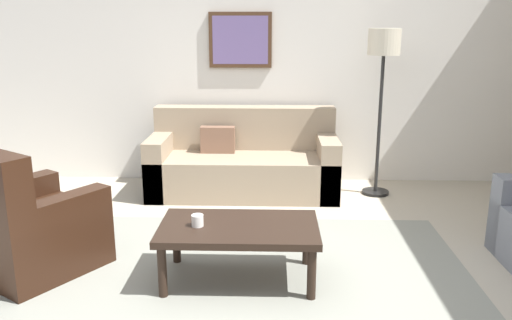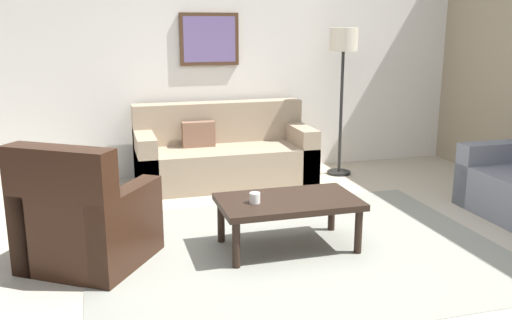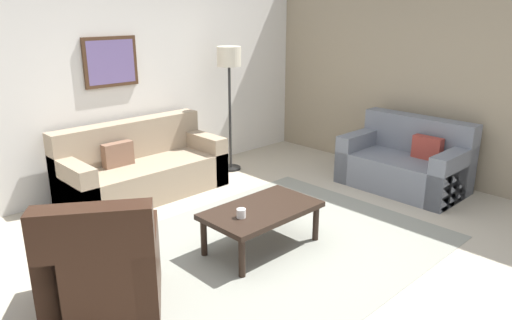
{
  "view_description": "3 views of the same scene",
  "coord_description": "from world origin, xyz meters",
  "px_view_note": "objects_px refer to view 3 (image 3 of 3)",
  "views": [
    {
      "loc": [
        0.18,
        -3.32,
        1.77
      ],
      "look_at": [
        0.06,
        0.26,
        0.83
      ],
      "focal_mm": 36.92,
      "sensor_mm": 36.0,
      "label": 1
    },
    {
      "loc": [
        -1.43,
        -3.87,
        1.76
      ],
      "look_at": [
        -0.19,
        0.51,
        0.63
      ],
      "focal_mm": 38.92,
      "sensor_mm": 36.0,
      "label": 2
    },
    {
      "loc": [
        -2.94,
        -2.85,
        2.19
      ],
      "look_at": [
        0.04,
        0.23,
        0.82
      ],
      "focal_mm": 33.5,
      "sensor_mm": 36.0,
      "label": 3
    }
  ],
  "objects_px": {
    "couch_loveseat": "(407,164)",
    "coffee_table": "(262,213)",
    "armchair_leather": "(103,276)",
    "cup": "(241,213)",
    "lamp_standing": "(229,69)",
    "framed_artwork": "(111,62)",
    "couch_main": "(140,170)"
  },
  "relations": [
    {
      "from": "framed_artwork",
      "to": "couch_main",
      "type": "bearing_deg",
      "value": -82.63
    },
    {
      "from": "armchair_leather",
      "to": "lamp_standing",
      "type": "bearing_deg",
      "value": 33.14
    },
    {
      "from": "framed_artwork",
      "to": "lamp_standing",
      "type": "bearing_deg",
      "value": -17.93
    },
    {
      "from": "couch_loveseat",
      "to": "coffee_table",
      "type": "bearing_deg",
      "value": 177.57
    },
    {
      "from": "couch_main",
      "to": "couch_loveseat",
      "type": "relative_size",
      "value": 1.33
    },
    {
      "from": "coffee_table",
      "to": "couch_main",
      "type": "bearing_deg",
      "value": 92.17
    },
    {
      "from": "couch_loveseat",
      "to": "armchair_leather",
      "type": "relative_size",
      "value": 1.33
    },
    {
      "from": "couch_loveseat",
      "to": "coffee_table",
      "type": "distance_m",
      "value": 2.5
    },
    {
      "from": "couch_main",
      "to": "framed_artwork",
      "type": "height_order",
      "value": "framed_artwork"
    },
    {
      "from": "couch_loveseat",
      "to": "cup",
      "type": "height_order",
      "value": "couch_loveseat"
    },
    {
      "from": "couch_main",
      "to": "couch_loveseat",
      "type": "xyz_separation_m",
      "value": [
        2.58,
        -2.15,
        -0.0
      ]
    },
    {
      "from": "armchair_leather",
      "to": "lamp_standing",
      "type": "xyz_separation_m",
      "value": [
        2.89,
        1.88,
        1.1
      ]
    },
    {
      "from": "armchair_leather",
      "to": "coffee_table",
      "type": "xyz_separation_m",
      "value": [
        1.56,
        -0.09,
        0.05
      ]
    },
    {
      "from": "couch_main",
      "to": "cup",
      "type": "xyz_separation_m",
      "value": [
        -0.2,
        -2.07,
        0.15
      ]
    },
    {
      "from": "lamp_standing",
      "to": "coffee_table",
      "type": "bearing_deg",
      "value": -123.98
    },
    {
      "from": "cup",
      "to": "lamp_standing",
      "type": "bearing_deg",
      "value": 51.11
    },
    {
      "from": "coffee_table",
      "to": "lamp_standing",
      "type": "height_order",
      "value": "lamp_standing"
    },
    {
      "from": "cup",
      "to": "framed_artwork",
      "type": "relative_size",
      "value": 0.12
    },
    {
      "from": "armchair_leather",
      "to": "framed_artwork",
      "type": "xyz_separation_m",
      "value": [
        1.43,
        2.35,
        1.27
      ]
    },
    {
      "from": "couch_loveseat",
      "to": "coffee_table",
      "type": "relative_size",
      "value": 1.34
    },
    {
      "from": "couch_main",
      "to": "cup",
      "type": "bearing_deg",
      "value": -95.65
    },
    {
      "from": "coffee_table",
      "to": "couch_loveseat",
      "type": "bearing_deg",
      "value": -2.43
    },
    {
      "from": "couch_main",
      "to": "cup",
      "type": "distance_m",
      "value": 2.09
    },
    {
      "from": "coffee_table",
      "to": "cup",
      "type": "distance_m",
      "value": 0.3
    },
    {
      "from": "couch_loveseat",
      "to": "framed_artwork",
      "type": "relative_size",
      "value": 2.16
    },
    {
      "from": "couch_main",
      "to": "cup",
      "type": "height_order",
      "value": "couch_main"
    },
    {
      "from": "armchair_leather",
      "to": "cup",
      "type": "relative_size",
      "value": 13.34
    },
    {
      "from": "couch_main",
      "to": "framed_artwork",
      "type": "xyz_separation_m",
      "value": [
        -0.05,
        0.39,
        1.28
      ]
    },
    {
      "from": "couch_main",
      "to": "lamp_standing",
      "type": "xyz_separation_m",
      "value": [
        1.41,
        -0.08,
        1.11
      ]
    },
    {
      "from": "couch_loveseat",
      "to": "framed_artwork",
      "type": "xyz_separation_m",
      "value": [
        -2.63,
        2.55,
        1.28
      ]
    },
    {
      "from": "lamp_standing",
      "to": "framed_artwork",
      "type": "relative_size",
      "value": 2.51
    },
    {
      "from": "coffee_table",
      "to": "framed_artwork",
      "type": "height_order",
      "value": "framed_artwork"
    }
  ]
}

